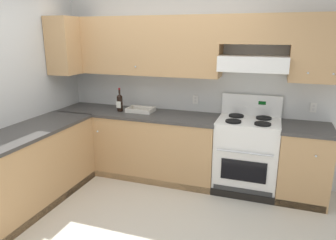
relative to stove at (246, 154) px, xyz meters
name	(u,v)px	position (x,y,z in m)	size (l,w,h in m)	color
ground_plane	(125,226)	(-1.10, -1.25, -0.48)	(7.04, 7.04, 0.00)	beige
wall_back	(200,71)	(-0.70, 0.27, 1.00)	(4.68, 0.57, 2.55)	silver
wall_left	(7,89)	(-2.69, -1.02, 0.86)	(0.47, 4.00, 2.55)	silver
counter_back_run	(167,147)	(-1.06, -0.01, -0.03)	(3.60, 0.65, 0.91)	tan
counter_left_run	(26,171)	(-2.34, -1.26, -0.03)	(0.63, 1.91, 0.91)	tan
stove	(246,154)	(0.00, 0.00, 0.00)	(0.76, 0.62, 1.20)	white
wine_bottle	(120,102)	(-1.76, -0.03, 0.56)	(0.08, 0.08, 0.33)	black
bowl	(141,110)	(-1.47, 0.04, 0.45)	(0.36, 0.25, 0.06)	beige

